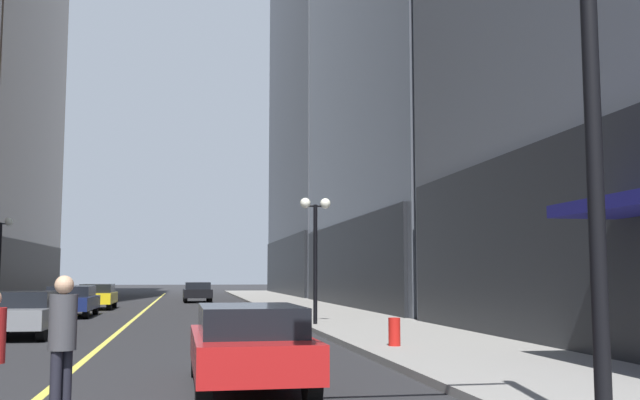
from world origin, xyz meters
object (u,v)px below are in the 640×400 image
car_grey (24,312)px  street_lamp_right_mid (315,232)px  car_red (249,343)px  traffic_light_near_right (501,91)px  street_lamp_left_far (0,243)px  car_black (197,291)px  fire_hydrant_right (394,335)px  car_yellow (97,295)px  pedestrian_with_orange_bag (62,335)px  car_navy (71,300)px

car_grey → street_lamp_right_mid: bearing=12.4°
car_red → traffic_light_near_right: traffic_light_near_right is taller
car_red → street_lamp_left_far: street_lamp_left_far is taller
traffic_light_near_right → street_lamp_right_mid: 17.59m
car_black → fire_hydrant_right: (4.11, -32.79, -0.32)m
car_red → car_black: same height
street_lamp_left_far → fire_hydrant_right: bearing=-55.1°
car_yellow → street_lamp_left_far: (-3.85, -4.61, 2.54)m
street_lamp_left_far → pedestrian_with_orange_bag: bearing=-75.0°
traffic_light_near_right → car_red: bearing=115.8°
car_black → traffic_light_near_right: (2.56, -42.42, 3.02)m
car_black → street_lamp_left_far: size_ratio=1.00×
car_navy → street_lamp_right_mid: street_lamp_right_mid is taller
car_navy → street_lamp_left_far: size_ratio=1.06×
pedestrian_with_orange_bag → traffic_light_near_right: bearing=-27.8°
pedestrian_with_orange_bag → street_lamp_left_far: street_lamp_left_far is taller
car_grey → fire_hydrant_right: (9.46, -5.96, -0.32)m
pedestrian_with_orange_bag → street_lamp_right_mid: (5.80, 15.04, 2.21)m
car_black → street_lamp_right_mid: (3.61, -24.87, 2.54)m
car_navy → car_black: (5.60, 16.20, -0.00)m
car_grey → traffic_light_near_right: (7.91, -15.58, 3.02)m
street_lamp_left_far → street_lamp_right_mid: 16.97m
car_red → traffic_light_near_right: size_ratio=0.79×
car_navy → street_lamp_left_far: street_lamp_left_far is taller
car_red → car_grey: (-5.65, 10.90, 0.00)m
car_navy → fire_hydrant_right: bearing=-59.7°
car_yellow → fire_hydrant_right: (9.45, -23.68, -0.32)m
car_yellow → car_navy: bearing=-92.1°
traffic_light_near_right → fire_hydrant_right: traffic_light_near_right is taller
street_lamp_left_far → car_yellow: bearing=50.1°
car_red → car_black: size_ratio=1.01×
street_lamp_left_far → car_black: bearing=56.2°
pedestrian_with_orange_bag → car_yellow: bearing=95.8°
car_red → street_lamp_left_far: 25.94m
car_navy → car_black: 17.14m
street_lamp_right_mid → fire_hydrant_right: bearing=-86.4°
pedestrian_with_orange_bag → traffic_light_near_right: traffic_light_near_right is taller
car_red → car_black: 37.74m
car_red → street_lamp_right_mid: street_lamp_right_mid is taller
street_lamp_left_far → car_red: bearing=-68.4°
car_black → street_lamp_right_mid: size_ratio=1.00×
traffic_light_near_right → street_lamp_left_far: traffic_light_near_right is taller
street_lamp_left_far → traffic_light_near_right: bearing=-67.7°
car_grey → car_yellow: size_ratio=1.01×
car_grey → street_lamp_left_far: size_ratio=0.96×
street_lamp_right_mid → fire_hydrant_right: size_ratio=5.54×
street_lamp_left_far → street_lamp_right_mid: size_ratio=1.00×
car_navy → pedestrian_with_orange_bag: pedestrian_with_orange_bag is taller
traffic_light_near_right → street_lamp_right_mid: (1.05, 17.55, -0.49)m
pedestrian_with_orange_bag → street_lamp_right_mid: size_ratio=0.40×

